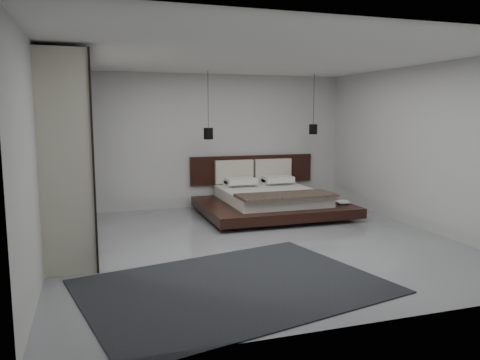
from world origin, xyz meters
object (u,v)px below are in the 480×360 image
object	(u,v)px
pendant_right	(313,129)
rug	(234,286)
wardrobe	(69,155)
lattice_screen	(58,151)
pendant_left	(208,133)
bed	(270,199)

from	to	relation	value
pendant_right	rug	world-z (taller)	pendant_right
rug	pendant_right	bearing A→B (deg)	53.37
wardrobe	rug	size ratio (longest dim) A/B	0.84
lattice_screen	pendant_left	distance (m)	2.80
bed	pendant_right	distance (m)	1.83
bed	pendant_left	world-z (taller)	pendant_left
bed	pendant_right	bearing A→B (deg)	20.98
bed	pendant_left	size ratio (longest dim) A/B	2.10
lattice_screen	pendant_left	xyz separation A→B (m)	(2.78, -0.11, 0.29)
bed	wardrobe	distance (m)	4.03
lattice_screen	wardrobe	world-z (taller)	wardrobe
pendant_right	wardrobe	distance (m)	5.10
lattice_screen	pendant_right	distance (m)	5.07
pendant_left	rug	bearing A→B (deg)	-100.20
wardrobe	rug	xyz separation A→B (m)	(1.80, -2.36, -1.37)
pendant_left	pendant_right	size ratio (longest dim) A/B	1.06
pendant_right	wardrobe	bearing A→B (deg)	-160.71
lattice_screen	pendant_right	size ratio (longest dim) A/B	2.08
pendant_right	rug	xyz separation A→B (m)	(-3.01, -4.04, -1.65)
pendant_left	pendant_right	bearing A→B (deg)	0.00
lattice_screen	pendant_right	world-z (taller)	pendant_right
lattice_screen	bed	size ratio (longest dim) A/B	0.94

